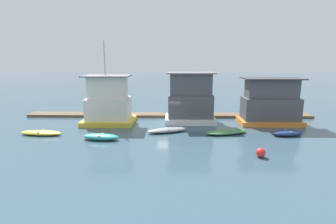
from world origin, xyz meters
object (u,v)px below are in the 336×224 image
object	(u,v)px
mooring_post_far_right	(92,113)
dinghy_navy	(288,133)
houseboat_yellow	(109,103)
houseboat_white	(190,100)
dinghy_teal	(101,137)
dinghy_green	(226,132)
buoy_red	(261,153)
dinghy_yellow	(41,133)
dinghy_grey	(168,130)
houseboat_orange	(270,104)

from	to	relation	value
mooring_post_far_right	dinghy_navy	bearing A→B (deg)	-18.48
houseboat_yellow	mooring_post_far_right	size ratio (longest dim) A/B	7.04
houseboat_white	dinghy_teal	bearing A→B (deg)	-140.38
dinghy_green	mooring_post_far_right	world-z (taller)	mooring_post_far_right
houseboat_white	buoy_red	world-z (taller)	houseboat_white
dinghy_yellow	buoy_red	world-z (taller)	buoy_red
dinghy_grey	dinghy_green	xyz separation A→B (m)	(5.42, -0.41, -0.01)
dinghy_yellow	dinghy_navy	bearing A→B (deg)	0.65
houseboat_yellow	dinghy_navy	xyz separation A→B (m)	(17.30, -4.31, -1.98)
houseboat_orange	dinghy_yellow	world-z (taller)	houseboat_orange
dinghy_yellow	dinghy_grey	bearing A→B (deg)	5.62
dinghy_navy	houseboat_orange	bearing A→B (deg)	91.91
dinghy_green	mooring_post_far_right	distance (m)	15.74
dinghy_yellow	buoy_red	distance (m)	18.98
houseboat_orange	houseboat_white	bearing A→B (deg)	175.94
dinghy_yellow	mooring_post_far_right	xyz separation A→B (m)	(2.51, 6.92, 0.41)
houseboat_orange	dinghy_green	bearing A→B (deg)	-143.20
dinghy_navy	buoy_red	world-z (taller)	buoy_red
dinghy_grey	buoy_red	world-z (taller)	buoy_red
dinghy_yellow	buoy_red	xyz separation A→B (m)	(18.29, -5.07, 0.14)
houseboat_white	dinghy_navy	bearing A→B (deg)	-30.61
houseboat_yellow	dinghy_navy	bearing A→B (deg)	-13.99
houseboat_white	dinghy_yellow	size ratio (longest dim) A/B	1.37
dinghy_teal	buoy_red	bearing A→B (deg)	-16.78
houseboat_orange	dinghy_grey	size ratio (longest dim) A/B	1.55
dinghy_teal	dinghy_navy	bearing A→B (deg)	5.44
houseboat_yellow	houseboat_orange	size ratio (longest dim) A/B	1.36
houseboat_orange	buoy_red	xyz separation A→B (m)	(-4.02, -9.79, -1.84)
mooring_post_far_right	houseboat_yellow	bearing A→B (deg)	-41.66
houseboat_white	houseboat_orange	bearing A→B (deg)	-4.06
houseboat_yellow	mooring_post_far_right	bearing A→B (deg)	138.34
houseboat_yellow	dinghy_green	world-z (taller)	houseboat_yellow
dinghy_teal	dinghy_navy	size ratio (longest dim) A/B	1.08
houseboat_yellow	dinghy_navy	size ratio (longest dim) A/B	2.85
houseboat_yellow	dinghy_navy	distance (m)	17.94
houseboat_white	dinghy_green	distance (m)	5.98
dinghy_grey	dinghy_green	bearing A→B (deg)	-4.30
houseboat_orange	dinghy_navy	distance (m)	4.86
dinghy_green	dinghy_navy	bearing A→B (deg)	-4.95
dinghy_grey	mooring_post_far_right	bearing A→B (deg)	147.41
houseboat_orange	dinghy_grey	distance (m)	11.50
buoy_red	mooring_post_far_right	bearing A→B (deg)	142.76
houseboat_orange	dinghy_yellow	size ratio (longest dim) A/B	1.61
houseboat_white	dinghy_yellow	world-z (taller)	houseboat_white
dinghy_yellow	houseboat_white	bearing A→B (deg)	20.94
houseboat_yellow	houseboat_orange	bearing A→B (deg)	0.53
houseboat_orange	dinghy_green	size ratio (longest dim) A/B	1.47
houseboat_yellow	dinghy_green	xyz separation A→B (m)	(11.81, -3.83, -2.04)
houseboat_orange	dinghy_teal	distance (m)	17.62
dinghy_grey	dinghy_green	size ratio (longest dim) A/B	0.95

